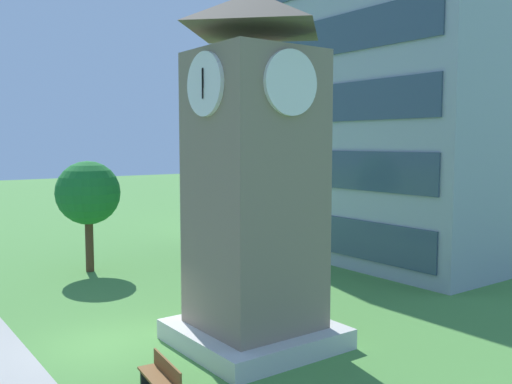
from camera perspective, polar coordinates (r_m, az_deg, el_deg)
ground_plane at (r=17.94m, az=-15.29°, el=-14.95°), size 160.00×160.00×0.00m
kerb_strip at (r=17.23m, az=-24.27°, el=-16.08°), size 120.00×1.60×0.01m
office_building at (r=31.78m, az=13.24°, el=8.42°), size 15.59×10.18×16.00m
clock_tower at (r=16.44m, az=-0.19°, el=0.10°), size 4.36×4.36×10.44m
park_bench at (r=14.21m, az=-9.73°, el=-18.35°), size 1.84×0.70×0.88m
tree_by_building at (r=27.13m, az=-16.89°, el=-0.15°), size 2.99×2.99×5.24m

